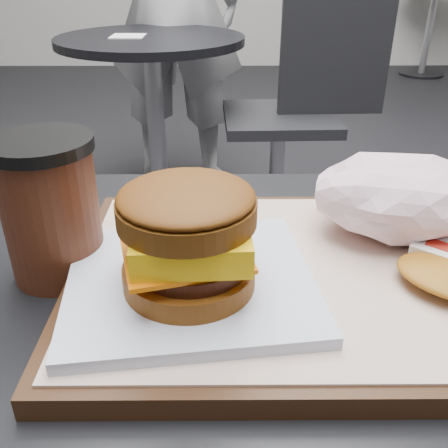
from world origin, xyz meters
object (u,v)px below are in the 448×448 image
breakfast_sandwich (189,249)px  coffee_cup (51,209)px  serving_tray (296,277)px  neighbor_table (154,90)px  neighbor_chair (298,105)px  crumpled_wrapper (400,196)px

breakfast_sandwich → coffee_cup: bearing=153.9°
breakfast_sandwich → coffee_cup: coffee_cup is taller
serving_tray → neighbor_table: serving_tray is taller
serving_tray → neighbor_chair: (0.23, 1.53, -0.27)m
crumpled_wrapper → serving_tray: bearing=-147.9°
breakfast_sandwich → neighbor_table: size_ratio=0.28×
coffee_cup → neighbor_chair: bearing=73.8°
coffee_cup → neighbor_chair: size_ratio=0.14×
serving_tray → breakfast_sandwich: (-0.09, -0.03, 0.05)m
serving_tray → neighbor_chair: bearing=81.5°
serving_tray → breakfast_sandwich: bearing=-158.5°
breakfast_sandwich → crumpled_wrapper: size_ratio=1.32×
neighbor_chair → coffee_cup: bearing=-106.2°
breakfast_sandwich → crumpled_wrapper: (0.19, 0.10, -0.00)m
breakfast_sandwich → neighbor_table: (-0.24, 1.63, -0.28)m
serving_tray → coffee_cup: coffee_cup is taller
serving_tray → coffee_cup: (-0.21, 0.02, 0.05)m
neighbor_chair → neighbor_table: bearing=172.7°
serving_tray → neighbor_chair: size_ratio=0.43×
breakfast_sandwich → neighbor_chair: 1.62m
crumpled_wrapper → neighbor_table: crumpled_wrapper is taller
coffee_cup → neighbor_chair: coffee_cup is taller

